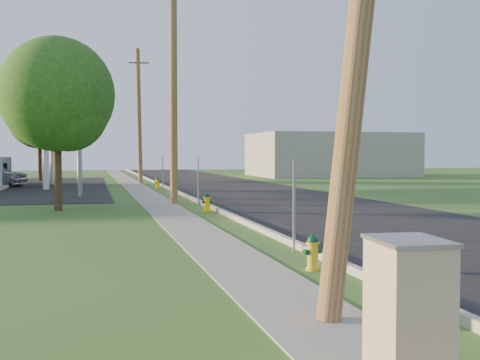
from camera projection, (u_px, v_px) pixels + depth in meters
name	position (u px, v px, depth m)	size (l,w,h in m)	color
ground_plane	(372.00, 298.00, 8.83)	(140.00, 140.00, 0.00)	#2B5922
road	(359.00, 218.00, 19.61)	(8.00, 120.00, 0.02)	black
curb	(240.00, 220.00, 18.64)	(0.15, 120.00, 0.15)	#A29E94
sidewalk	(184.00, 223.00, 18.22)	(1.50, 120.00, 0.03)	gray
utility_pole_mid	(173.00, 85.00, 24.94)	(1.40, 0.32, 9.80)	brown
utility_pole_far	(139.00, 115.00, 42.39)	(1.40, 0.32, 9.50)	brown
sign_post_near	(294.00, 206.00, 12.92)	(0.05, 0.04, 2.00)	gray
sign_post_mid	(198.00, 181.00, 24.35)	(0.05, 0.04, 2.00)	gray
sign_post_far	(163.00, 172.00, 36.18)	(0.05, 0.04, 2.00)	gray
fuel_pump_se	(4.00, 175.00, 39.45)	(1.20, 3.20, 1.90)	#A29E94
price_pylon	(79.00, 86.00, 29.30)	(0.34, 2.04, 6.85)	gray
distant_building	(330.00, 155.00, 56.72)	(14.00, 10.00, 4.00)	gray
tree_verge	(59.00, 99.00, 22.18)	(4.26, 4.26, 6.45)	#3B2D1B
tree_lot	(41.00, 120.00, 46.47)	(4.84, 4.84, 7.33)	#3B2D1B
hydrant_near	(313.00, 252.00, 10.94)	(0.35, 0.31, 0.67)	gold
hydrant_mid	(207.00, 203.00, 21.78)	(0.36, 0.32, 0.71)	yellow
hydrant_far	(157.00, 183.00, 36.28)	(0.36, 0.32, 0.71)	yellow
utility_cabinet	(408.00, 314.00, 5.42)	(0.67, 0.85, 1.37)	tan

